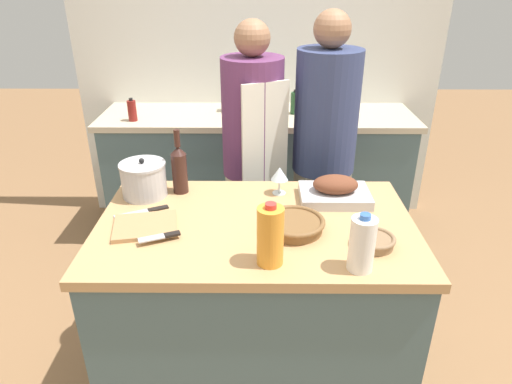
# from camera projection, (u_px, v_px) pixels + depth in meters

# --- Properties ---
(ground_plane) EXTENTS (12.00, 12.00, 0.00)m
(ground_plane) POSITION_uv_depth(u_px,v_px,m) (256.00, 379.00, 2.27)
(ground_plane) COLOR #8E6642
(kitchen_island) EXTENTS (1.30, 0.81, 0.90)m
(kitchen_island) POSITION_uv_depth(u_px,v_px,m) (256.00, 308.00, 2.07)
(kitchen_island) COLOR #4C666B
(kitchen_island) RESTS_ON ground_plane
(back_counter) EXTENTS (2.19, 0.60, 0.91)m
(back_counter) POSITION_uv_depth(u_px,v_px,m) (258.00, 173.00, 3.40)
(back_counter) COLOR #4C666B
(back_counter) RESTS_ON ground_plane
(back_wall) EXTENTS (2.69, 0.10, 2.55)m
(back_wall) POSITION_uv_depth(u_px,v_px,m) (258.00, 52.00, 3.35)
(back_wall) COLOR silver
(back_wall) RESTS_ON ground_plane
(roasting_pan) EXTENTS (0.31, 0.22, 0.12)m
(roasting_pan) POSITION_uv_depth(u_px,v_px,m) (335.00, 191.00, 2.03)
(roasting_pan) COLOR #BCBCC1
(roasting_pan) RESTS_ON kitchen_island
(wicker_basket) EXTENTS (0.25, 0.25, 0.05)m
(wicker_basket) POSITION_uv_depth(u_px,v_px,m) (294.00, 224.00, 1.80)
(wicker_basket) COLOR brown
(wicker_basket) RESTS_ON kitchen_island
(cutting_board) EXTENTS (0.28, 0.25, 0.02)m
(cutting_board) POSITION_uv_depth(u_px,v_px,m) (145.00, 226.00, 1.83)
(cutting_board) COLOR #AD7F51
(cutting_board) RESTS_ON kitchen_island
(stock_pot) EXTENTS (0.21, 0.21, 0.18)m
(stock_pot) POSITION_uv_depth(u_px,v_px,m) (144.00, 179.00, 2.06)
(stock_pot) COLOR #B7B7BC
(stock_pot) RESTS_ON kitchen_island
(mixing_bowl) EXTENTS (0.16, 0.16, 0.04)m
(mixing_bowl) POSITION_uv_depth(u_px,v_px,m) (374.00, 241.00, 1.70)
(mixing_bowl) COLOR #846647
(mixing_bowl) RESTS_ON kitchen_island
(juice_jug) EXTENTS (0.09, 0.09, 0.24)m
(juice_jug) POSITION_uv_depth(u_px,v_px,m) (270.00, 236.00, 1.57)
(juice_jug) COLOR orange
(juice_jug) RESTS_ON kitchen_island
(milk_jug) EXTENTS (0.09, 0.09, 0.22)m
(milk_jug) POSITION_uv_depth(u_px,v_px,m) (362.00, 244.00, 1.54)
(milk_jug) COLOR white
(milk_jug) RESTS_ON kitchen_island
(wine_bottle_green) EXTENTS (0.07, 0.07, 0.30)m
(wine_bottle_green) POSITION_uv_depth(u_px,v_px,m) (179.00, 168.00, 2.07)
(wine_bottle_green) COLOR #381E19
(wine_bottle_green) RESTS_ON kitchen_island
(wine_glass_left) EXTENTS (0.08, 0.08, 0.13)m
(wine_glass_left) POSITION_uv_depth(u_px,v_px,m) (280.00, 174.00, 2.07)
(wine_glass_left) COLOR silver
(wine_glass_left) RESTS_ON kitchen_island
(knife_chef) EXTENTS (0.22, 0.13, 0.01)m
(knife_chef) POSITION_uv_depth(u_px,v_px,m) (144.00, 212.00, 1.95)
(knife_chef) COLOR #B7B7BC
(knife_chef) RESTS_ON kitchen_island
(knife_paring) EXTENTS (0.16, 0.09, 0.01)m
(knife_paring) POSITION_uv_depth(u_px,v_px,m) (161.00, 236.00, 1.73)
(knife_paring) COLOR #B7B7BC
(knife_paring) RESTS_ON cutting_board
(stand_mixer) EXTENTS (0.18, 0.14, 0.34)m
(stand_mixer) POSITION_uv_depth(u_px,v_px,m) (250.00, 92.00, 3.20)
(stand_mixer) COLOR silver
(stand_mixer) RESTS_ON back_counter
(condiment_bottle_tall) EXTENTS (0.06, 0.06, 0.17)m
(condiment_bottle_tall) POSITION_uv_depth(u_px,v_px,m) (295.00, 103.00, 3.18)
(condiment_bottle_tall) COLOR #234C28
(condiment_bottle_tall) RESTS_ON back_counter
(condiment_bottle_short) EXTENTS (0.06, 0.06, 0.15)m
(condiment_bottle_short) POSITION_uv_depth(u_px,v_px,m) (132.00, 111.00, 3.03)
(condiment_bottle_short) COLOR maroon
(condiment_bottle_short) RESTS_ON back_counter
(person_cook_aproned) EXTENTS (0.36, 0.38, 1.61)m
(person_cook_aproned) POSITION_uv_depth(u_px,v_px,m) (253.00, 153.00, 2.58)
(person_cook_aproned) COLOR beige
(person_cook_aproned) RESTS_ON ground_plane
(person_cook_guest) EXTENTS (0.35, 0.35, 1.66)m
(person_cook_guest) POSITION_uv_depth(u_px,v_px,m) (324.00, 149.00, 2.57)
(person_cook_guest) COLOR beige
(person_cook_guest) RESTS_ON ground_plane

